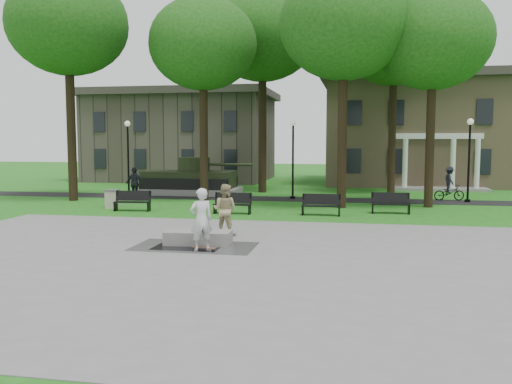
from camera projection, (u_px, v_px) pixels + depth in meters
ground at (242, 233)px, 20.66m from camera, size 120.00×120.00×0.00m
plaza at (207, 261)px, 15.77m from camera, size 22.00×16.00×0.02m
footpath at (284, 199)px, 32.41m from camera, size 44.00×2.60×0.01m
building_right at (429, 130)px, 43.87m from camera, size 17.00×12.00×8.60m
building_left at (183, 139)px, 48.25m from camera, size 15.00×10.00×7.20m
tree_0 at (68, 25)px, 30.69m from camera, size 6.80×6.80×12.97m
tree_1 at (203, 45)px, 30.90m from camera, size 6.20×6.20×11.63m
tree_2 at (344, 25)px, 27.45m from camera, size 6.60×6.60×12.16m
tree_3 at (433, 40)px, 27.68m from camera, size 6.00×6.00×11.19m
tree_4 at (263, 36)px, 35.69m from camera, size 7.20×7.20×13.50m
tree_5 at (394, 44)px, 34.70m from camera, size 6.40×6.40×12.44m
lamp_left at (128, 152)px, 34.25m from camera, size 0.36×0.36×4.73m
lamp_mid at (293, 152)px, 32.34m from camera, size 0.36×0.36×4.73m
lamp_right at (469, 153)px, 30.52m from camera, size 0.36×0.36×4.73m
tank_monument at (190, 181)px, 35.46m from camera, size 7.45×3.40×2.40m
puddle at (187, 247)px, 17.70m from camera, size 2.20×1.20×0.00m
concrete_block at (198, 238)px, 18.25m from camera, size 2.25×1.12×0.45m
skateboard at (204, 249)px, 17.35m from camera, size 0.80×0.33×0.07m
skateboarder at (201, 219)px, 17.10m from camera, size 0.87×0.80×2.00m
friend_watching at (225, 210)px, 19.90m from camera, size 1.02×0.86×1.90m
pedestrian_walker at (134, 184)px, 31.75m from camera, size 1.21×0.71×1.94m
cyclist at (449, 187)px, 31.54m from camera, size 1.84×1.08×1.99m
park_bench_0 at (133, 200)px, 26.96m from camera, size 1.83×0.68×1.00m
park_bench_1 at (233, 203)px, 25.94m from camera, size 1.80×0.53×1.00m
park_bench_2 at (321, 204)px, 25.36m from camera, size 1.81×0.58×1.00m
park_bench_3 at (391, 203)px, 26.01m from camera, size 1.82×0.59×1.00m
trash_bin at (112, 199)px, 28.07m from camera, size 0.77×0.77×0.96m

